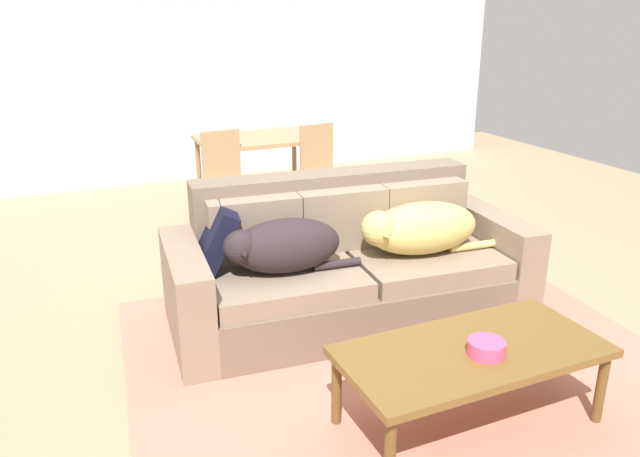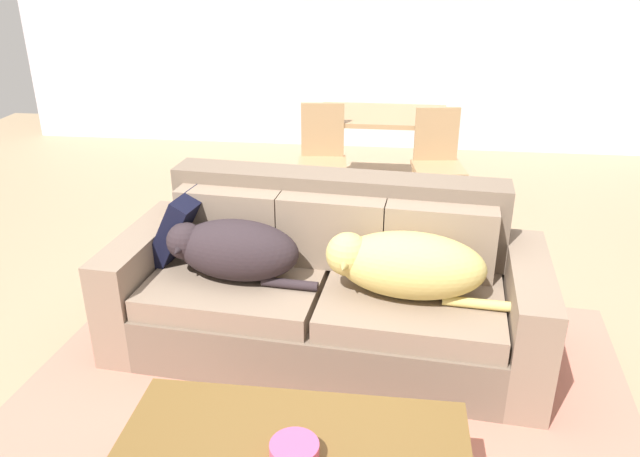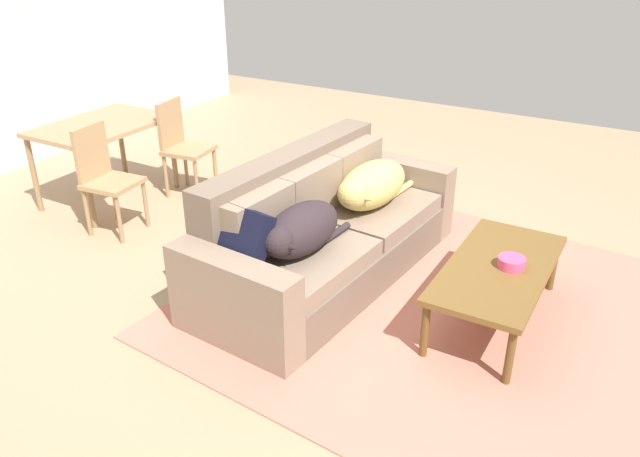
{
  "view_description": "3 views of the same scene",
  "coord_description": "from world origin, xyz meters",
  "views": [
    {
      "loc": [
        -1.74,
        -3.38,
        1.94
      ],
      "look_at": [
        -0.23,
        0.0,
        0.63
      ],
      "focal_mm": 34.78,
      "sensor_mm": 36.0,
      "label": 1
    },
    {
      "loc": [
        0.28,
        -3.03,
        2.05
      ],
      "look_at": [
        -0.09,
        0.02,
        0.69
      ],
      "focal_mm": 34.86,
      "sensor_mm": 36.0,
      "label": 2
    },
    {
      "loc": [
        -3.66,
        -2.07,
        2.44
      ],
      "look_at": [
        -0.28,
        -0.13,
        0.51
      ],
      "focal_mm": 35.33,
      "sensor_mm": 36.0,
      "label": 3
    }
  ],
  "objects": [
    {
      "name": "ground_plane",
      "position": [
        0.0,
        0.0,
        0.0
      ],
      "size": [
        10.0,
        10.0,
        0.0
      ],
      "primitive_type": "plane",
      "color": "#9F8665"
    },
    {
      "name": "back_partition",
      "position": [
        0.0,
        4.0,
        1.35
      ],
      "size": [
        8.0,
        0.12,
        2.7
      ],
      "primitive_type": "cube",
      "color": "silver",
      "rests_on": "ground"
    },
    {
      "name": "area_rug",
      "position": [
        -0.05,
        -0.96,
        0.01
      ],
      "size": [
        3.32,
        3.41,
        0.01
      ],
      "primitive_type": "cube",
      "rotation": [
        0.0,
        0.0,
        -0.09
      ],
      "color": "#C27360",
      "rests_on": "ground"
    },
    {
      "name": "couch",
      "position": [
        -0.04,
        -0.01,
        0.34
      ],
      "size": [
        2.39,
        1.14,
        0.91
      ],
      "rotation": [
        0.0,
        0.0,
        -0.09
      ],
      "color": "#6C5B4B",
      "rests_on": "ground"
    },
    {
      "name": "dog_on_left_cushion",
      "position": [
        -0.54,
        -0.13,
        0.61
      ],
      "size": [
        0.83,
        0.4,
        0.33
      ],
      "rotation": [
        0.0,
        0.0,
        -0.09
      ],
      "color": "#2C2226",
      "rests_on": "couch"
    },
    {
      "name": "dog_on_right_cushion",
      "position": [
        0.37,
        -0.21,
        0.61
      ],
      "size": [
        0.94,
        0.44,
        0.34
      ],
      "rotation": [
        0.0,
        0.0,
        -0.09
      ],
      "color": "tan",
      "rests_on": "couch"
    },
    {
      "name": "throw_pillow_by_left_arm",
      "position": [
        -0.89,
        0.11,
        0.63
      ],
      "size": [
        0.35,
        0.46,
        0.42
      ],
      "primitive_type": "cube",
      "rotation": [
        0.0,
        0.47,
        -0.16
      ],
      "color": "black",
      "rests_on": "couch"
    },
    {
      "name": "coffee_table",
      "position": [
        -0.03,
        -1.32,
        0.38
      ],
      "size": [
        1.28,
        0.61,
        0.42
      ],
      "color": "brown",
      "rests_on": "ground"
    },
    {
      "name": "bowl_on_coffee_table",
      "position": [
        -0.01,
        -1.39,
        0.46
      ],
      "size": [
        0.18,
        0.18,
        0.07
      ],
      "primitive_type": "cylinder",
      "color": "#EA4C7F",
      "rests_on": "coffee_table"
    },
    {
      "name": "dining_table",
      "position": [
        0.18,
        2.45,
        0.67
      ],
      "size": [
        1.16,
        0.81,
        0.75
      ],
      "color": "#A88359",
      "rests_on": "ground"
    },
    {
      "name": "dining_chair_near_left",
      "position": [
        -0.3,
        1.93,
        0.51
      ],
      "size": [
        0.44,
        0.44,
        0.92
      ],
      "rotation": [
        0.0,
        0.0,
        0.1
      ],
      "color": "#A88359",
      "rests_on": "ground"
    },
    {
      "name": "dining_chair_near_right",
      "position": [
        0.65,
        1.92,
        0.51
      ],
      "size": [
        0.45,
        0.45,
        0.91
      ],
      "rotation": [
        0.0,
        0.0,
        0.13
      ],
      "color": "#A88359",
      "rests_on": "ground"
    }
  ]
}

